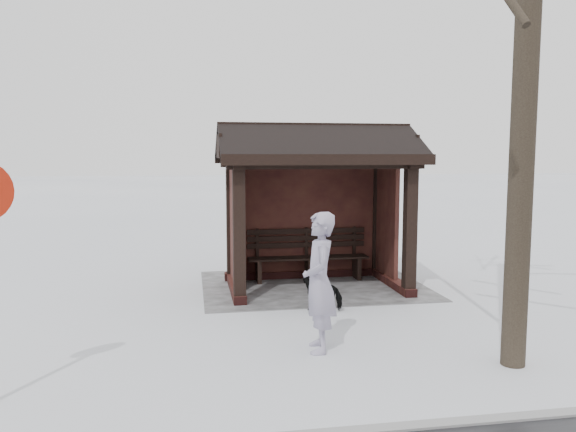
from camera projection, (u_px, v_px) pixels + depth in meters
name	position (u px, v px, depth m)	size (l,w,h in m)	color
ground	(315.00, 288.00, 10.60)	(120.00, 120.00, 0.00)	silver
kerb	(443.00, 425.00, 5.21)	(120.00, 0.15, 0.06)	gray
trampled_patch	(313.00, 285.00, 10.80)	(4.20, 3.20, 0.02)	#95969B
bus_shelter	(314.00, 173.00, 10.52)	(3.60, 2.40, 3.09)	#391615
pedestrian	(319.00, 282.00, 7.13)	(0.65, 0.43, 1.79)	#9F98B2
dog	(322.00, 292.00, 9.10)	(0.31, 0.67, 0.57)	black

